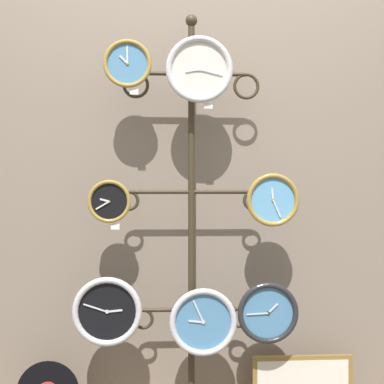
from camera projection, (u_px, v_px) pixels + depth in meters
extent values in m
cube|color=gray|center=(190.00, 141.00, 2.77)|extent=(4.40, 0.04, 2.80)
cylinder|color=#382D1E|center=(191.00, 223.00, 2.62)|extent=(0.03, 0.03, 1.92)
sphere|color=#382D1E|center=(191.00, 21.00, 2.61)|extent=(0.06, 0.06, 0.06)
cylinder|color=#382D1E|center=(164.00, 74.00, 2.60)|extent=(0.27, 0.02, 0.02)
torus|color=#382D1E|center=(136.00, 85.00, 2.59)|extent=(0.13, 0.02, 0.13)
cylinder|color=#382D1E|center=(219.00, 74.00, 2.62)|extent=(0.27, 0.02, 0.02)
torus|color=#382D1E|center=(246.00, 86.00, 2.63)|extent=(0.13, 0.02, 0.13)
cylinder|color=#382D1E|center=(160.00, 192.00, 2.60)|extent=(0.30, 0.02, 0.02)
torus|color=#382D1E|center=(129.00, 201.00, 2.60)|extent=(0.10, 0.02, 0.10)
cylinder|color=#382D1E|center=(222.00, 192.00, 2.62)|extent=(0.30, 0.02, 0.02)
torus|color=#382D1E|center=(253.00, 200.00, 2.63)|extent=(0.10, 0.02, 0.10)
cylinder|color=#382D1E|center=(167.00, 310.00, 2.61)|extent=(0.24, 0.02, 0.02)
torus|color=#382D1E|center=(143.00, 319.00, 2.60)|extent=(0.10, 0.02, 0.10)
cylinder|color=#382D1E|center=(215.00, 309.00, 2.63)|extent=(0.24, 0.02, 0.02)
torus|color=#382D1E|center=(239.00, 318.00, 2.63)|extent=(0.10, 0.02, 0.10)
cylinder|color=#4C84B2|center=(128.00, 64.00, 2.51)|extent=(0.21, 0.02, 0.21)
torus|color=#A58438|center=(127.00, 63.00, 2.50)|extent=(0.23, 0.02, 0.23)
cylinder|color=#A58438|center=(127.00, 63.00, 2.50)|extent=(0.01, 0.01, 0.01)
cube|color=silver|center=(123.00, 60.00, 2.49)|extent=(0.04, 0.00, 0.04)
cube|color=silver|center=(127.00, 55.00, 2.49)|extent=(0.01, 0.00, 0.08)
cylinder|color=silver|center=(199.00, 70.00, 2.53)|extent=(0.29, 0.02, 0.29)
torus|color=silver|center=(199.00, 69.00, 2.51)|extent=(0.32, 0.03, 0.32)
cylinder|color=silver|center=(199.00, 69.00, 2.51)|extent=(0.02, 0.01, 0.02)
cube|color=silver|center=(192.00, 70.00, 2.51)|extent=(0.07, 0.00, 0.02)
cube|color=silver|center=(211.00, 72.00, 2.51)|extent=(0.11, 0.00, 0.03)
cylinder|color=black|center=(109.00, 201.00, 2.51)|extent=(0.18, 0.02, 0.18)
torus|color=#A58438|center=(109.00, 201.00, 2.50)|extent=(0.20, 0.02, 0.20)
cylinder|color=#A58438|center=(109.00, 201.00, 2.50)|extent=(0.01, 0.01, 0.01)
cube|color=silver|center=(105.00, 200.00, 2.50)|extent=(0.05, 0.00, 0.02)
cube|color=silver|center=(102.00, 205.00, 2.49)|extent=(0.07, 0.00, 0.04)
cylinder|color=#60A8DB|center=(272.00, 200.00, 2.54)|extent=(0.23, 0.02, 0.23)
torus|color=#A58438|center=(273.00, 200.00, 2.53)|extent=(0.25, 0.02, 0.25)
cylinder|color=#A58438|center=(273.00, 200.00, 2.53)|extent=(0.01, 0.01, 0.01)
cube|color=silver|center=(273.00, 194.00, 2.53)|extent=(0.01, 0.00, 0.06)
cube|color=silver|center=(277.00, 209.00, 2.53)|extent=(0.04, 0.00, 0.09)
cylinder|color=black|center=(107.00, 311.00, 2.49)|extent=(0.29, 0.02, 0.29)
torus|color=silver|center=(107.00, 312.00, 2.47)|extent=(0.32, 0.03, 0.32)
cylinder|color=silver|center=(107.00, 312.00, 2.47)|extent=(0.02, 0.01, 0.02)
cube|color=silver|center=(115.00, 311.00, 2.47)|extent=(0.07, 0.00, 0.02)
cube|color=silver|center=(95.00, 308.00, 2.47)|extent=(0.11, 0.00, 0.04)
cylinder|color=#4C84B2|center=(203.00, 321.00, 2.51)|extent=(0.29, 0.02, 0.29)
torus|color=silver|center=(203.00, 322.00, 2.50)|extent=(0.32, 0.03, 0.32)
cylinder|color=silver|center=(203.00, 322.00, 2.50)|extent=(0.02, 0.01, 0.02)
cube|color=silver|center=(196.00, 322.00, 2.50)|extent=(0.07, 0.00, 0.02)
cube|color=silver|center=(198.00, 311.00, 2.50)|extent=(0.05, 0.00, 0.11)
cylinder|color=#4C84B2|center=(267.00, 312.00, 2.54)|extent=(0.27, 0.02, 0.27)
torus|color=#262628|center=(268.00, 313.00, 2.53)|extent=(0.29, 0.03, 0.29)
cylinder|color=#262628|center=(268.00, 313.00, 2.53)|extent=(0.02, 0.01, 0.02)
cube|color=silver|center=(273.00, 308.00, 2.53)|extent=(0.05, 0.00, 0.05)
cube|color=silver|center=(257.00, 314.00, 2.52)|extent=(0.10, 0.00, 0.01)
cube|color=olive|center=(302.00, 382.00, 2.65)|extent=(0.50, 0.02, 0.26)
cube|color=white|center=(303.00, 383.00, 2.64)|extent=(0.46, 0.00, 0.22)
cube|color=white|center=(134.00, 91.00, 2.50)|extent=(0.04, 0.00, 0.03)
cube|color=white|center=(208.00, 106.00, 2.52)|extent=(0.04, 0.00, 0.03)
cube|color=white|center=(115.00, 227.00, 2.51)|extent=(0.04, 0.00, 0.03)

